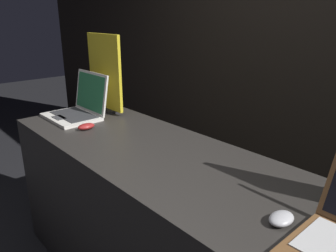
# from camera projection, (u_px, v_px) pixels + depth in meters

# --- Properties ---
(wall_back) EXTENTS (8.00, 0.05, 2.80)m
(wall_back) POSITION_uv_depth(u_px,v_px,m) (319.00, 28.00, 2.20)
(wall_back) COLOR black
(wall_back) RESTS_ON ground_plane
(display_counter) EXTENTS (2.14, 0.67, 0.86)m
(display_counter) POSITION_uv_depth(u_px,v_px,m) (170.00, 235.00, 1.66)
(display_counter) COLOR #282623
(display_counter) RESTS_ON ground_plane
(laptop_front) EXTENTS (0.36, 0.32, 0.28)m
(laptop_front) POSITION_uv_depth(u_px,v_px,m) (79.00, 107.00, 2.11)
(laptop_front) COLOR silver
(laptop_front) RESTS_ON display_counter
(mouse_front) EXTENTS (0.06, 0.10, 0.03)m
(mouse_front) POSITION_uv_depth(u_px,v_px,m) (86.00, 126.00, 1.89)
(mouse_front) COLOR maroon
(mouse_front) RESTS_ON display_counter
(promo_stand_front) EXTENTS (0.36, 0.07, 0.51)m
(promo_stand_front) POSITION_uv_depth(u_px,v_px,m) (105.00, 75.00, 2.18)
(promo_stand_front) COLOR black
(promo_stand_front) RESTS_ON display_counter
(mouse_back) EXTENTS (0.07, 0.10, 0.03)m
(mouse_back) POSITION_uv_depth(u_px,v_px,m) (281.00, 218.00, 1.04)
(mouse_back) COLOR #B2B2B7
(mouse_back) RESTS_ON display_counter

